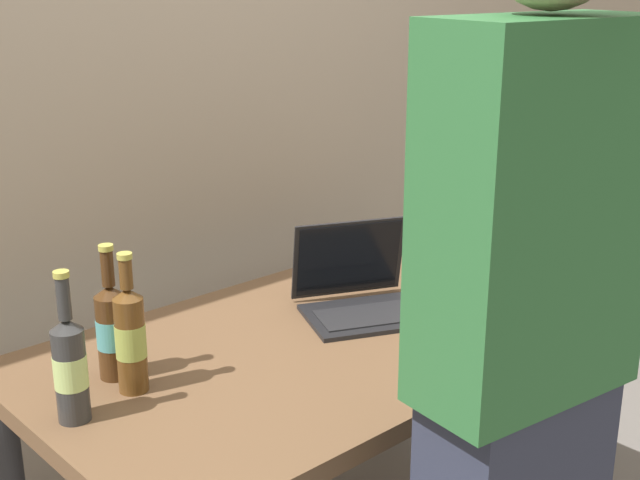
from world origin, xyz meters
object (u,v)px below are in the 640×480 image
object	(u,v)px
beer_bottle_green	(70,366)
beer_bottle_amber	(112,329)
person_figure	(522,370)
laptop	(359,292)
coffee_mug	(471,278)
beer_bottle_brown	(130,337)

from	to	relation	value
beer_bottle_green	beer_bottle_amber	xyz separation A→B (m)	(0.16, 0.11, -0.00)
beer_bottle_green	person_figure	size ratio (longest dim) A/B	0.18
laptop	coffee_mug	size ratio (longest dim) A/B	3.52
laptop	beer_bottle_green	bearing A→B (deg)	-178.63
beer_bottle_brown	beer_bottle_amber	size ratio (longest dim) A/B	1.01
beer_bottle_amber	coffee_mug	size ratio (longest dim) A/B	2.71
beer_bottle_amber	person_figure	bearing A→B (deg)	-66.74
laptop	person_figure	bearing A→B (deg)	-114.00
coffee_mug	beer_bottle_green	bearing A→B (deg)	174.77
beer_bottle_green	beer_bottle_brown	bearing A→B (deg)	11.01
person_figure	laptop	bearing A→B (deg)	66.00
beer_bottle_amber	person_figure	world-z (taller)	person_figure
laptop	person_figure	xyz separation A→B (m)	(-0.32, -0.72, 0.15)
beer_bottle_brown	person_figure	bearing A→B (deg)	-64.15
beer_bottle_green	coffee_mug	size ratio (longest dim) A/B	2.79
beer_bottle_green	laptop	bearing A→B (deg)	1.37
beer_bottle_green	coffee_mug	world-z (taller)	beer_bottle_green
beer_bottle_brown	coffee_mug	distance (m)	1.01
laptop	beer_bottle_brown	xyz separation A→B (m)	(-0.68, 0.01, 0.07)
beer_bottle_amber	person_figure	xyz separation A→B (m)	(0.35, -0.82, 0.08)
laptop	beer_bottle_amber	world-z (taller)	beer_bottle_amber
laptop	coffee_mug	xyz separation A→B (m)	(0.32, -0.13, -0.01)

